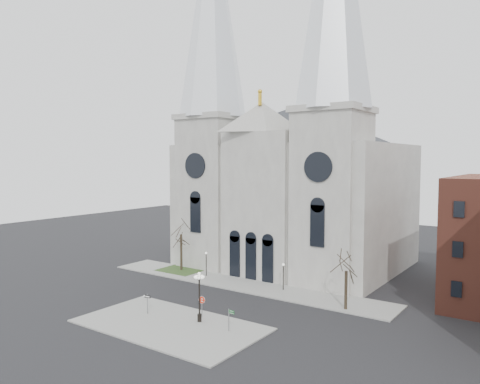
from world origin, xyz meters
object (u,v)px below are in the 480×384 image
Objects in this scene: stop_sign at (202,302)px; one_way_sign at (147,300)px; street_name_sign at (230,318)px; globe_lamp at (199,291)px.

one_way_sign is at bearing -149.93° from stop_sign.
street_name_sign reaches higher than one_way_sign.
stop_sign is at bearing 160.16° from street_name_sign.
stop_sign is at bearing 119.06° from globe_lamp.
street_name_sign is (3.89, -0.34, -1.83)m from globe_lamp.
globe_lamp reaches higher than street_name_sign.
stop_sign is at bearing 19.23° from one_way_sign.
street_name_sign is at bearing -4.98° from globe_lamp.
globe_lamp is at bearing 6.70° from one_way_sign.
globe_lamp reaches higher than stop_sign.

